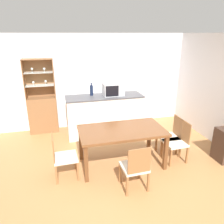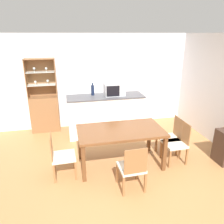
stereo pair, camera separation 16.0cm
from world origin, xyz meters
name	(u,v)px [view 1 (the left image)]	position (x,y,z in m)	size (l,w,h in m)	color
ground_plane	(123,175)	(0.00, 0.00, 0.00)	(18.00, 18.00, 0.00)	#B27A47
wall_back	(96,81)	(0.00, 2.63, 1.27)	(6.80, 0.06, 2.55)	silver
kitchen_counter	(105,115)	(0.08, 1.90, 0.52)	(1.96, 0.63, 1.05)	white
display_cabinet	(43,110)	(-1.49, 2.45, 0.61)	(0.74, 0.32, 1.96)	brown
dining_table	(122,133)	(0.09, 0.39, 0.69)	(1.67, 0.91, 0.77)	brown
dining_chair_side_right_far	(171,136)	(1.25, 0.53, 0.42)	(0.43, 0.43, 0.86)	beige
dining_chair_head_near	(135,167)	(0.09, -0.39, 0.42)	(0.43, 0.43, 0.86)	beige
dining_chair_side_right_near	(177,142)	(1.25, 0.26, 0.42)	(0.43, 0.43, 0.86)	beige
dining_chair_side_left_near	(63,157)	(-1.07, 0.25, 0.42)	(0.43, 0.43, 0.86)	beige
microwave	(113,89)	(0.31, 1.91, 1.20)	(0.51, 0.35, 0.30)	#B7BABF
wine_bottle	(91,90)	(-0.22, 2.03, 1.18)	(0.08, 0.08, 0.32)	#141E38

